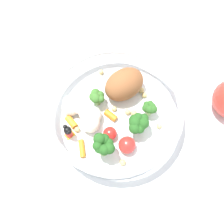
% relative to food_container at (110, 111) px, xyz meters
% --- Properties ---
extents(ground_plane, '(2.40, 2.40, 0.00)m').
position_rel_food_container_xyz_m(ground_plane, '(-0.01, -0.01, -0.03)').
color(ground_plane, white).
extents(food_container, '(0.25, 0.25, 0.07)m').
position_rel_food_container_xyz_m(food_container, '(0.00, 0.00, 0.00)').
color(food_container, white).
rests_on(food_container, ground_plane).
extents(folded_napkin, '(0.16, 0.17, 0.01)m').
position_rel_food_container_xyz_m(folded_napkin, '(0.18, 0.10, -0.03)').
color(folded_napkin, silver).
rests_on(folded_napkin, ground_plane).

